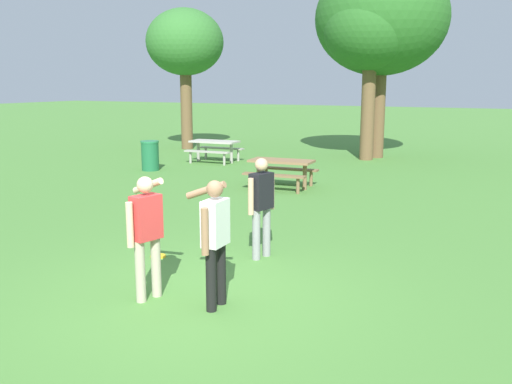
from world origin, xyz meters
TOP-DOWN VIEW (x-y plane):
  - ground_plane at (0.00, 0.00)m, footprint 120.00×120.00m
  - person_thrower at (-0.58, -0.30)m, footprint 0.64×0.73m
  - person_catcher at (0.00, 1.93)m, footprint 0.31×0.59m
  - person_bystander at (0.36, -0.16)m, footprint 0.68×0.61m
  - frisbee at (-1.53, 1.21)m, footprint 0.25×0.25m
  - picnic_table_near at (-2.14, 7.63)m, footprint 1.79×1.53m
  - picnic_table_far at (-6.27, 11.11)m, footprint 1.78×1.52m
  - trash_can_further_along at (-7.19, 8.57)m, footprint 0.59×0.59m
  - tree_tall_left at (-9.40, 14.14)m, footprint 3.22×3.22m
  - tree_broad_center at (-1.58, 14.16)m, footprint 3.40×3.40m
  - tree_far_right at (-1.42, 14.98)m, footprint 4.83×4.83m

SIDE VIEW (x-z plane):
  - ground_plane at x=0.00m, z-range 0.00..0.00m
  - frisbee at x=-1.53m, z-range 0.00..0.03m
  - trash_can_further_along at x=-7.19m, z-range 0.00..0.96m
  - picnic_table_near at x=-2.14m, z-range 0.18..0.95m
  - picnic_table_far at x=-6.27m, z-range 0.18..0.95m
  - person_catcher at x=0.00m, z-range 0.12..1.76m
  - person_thrower at x=-0.58m, z-range 0.14..1.78m
  - person_bystander at x=0.36m, z-range 0.14..1.78m
  - tree_tall_left at x=-9.40m, z-range 1.47..7.29m
  - tree_broad_center at x=-1.58m, z-range 1.53..7.63m
  - tree_far_right at x=-1.42m, z-range 1.48..8.63m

